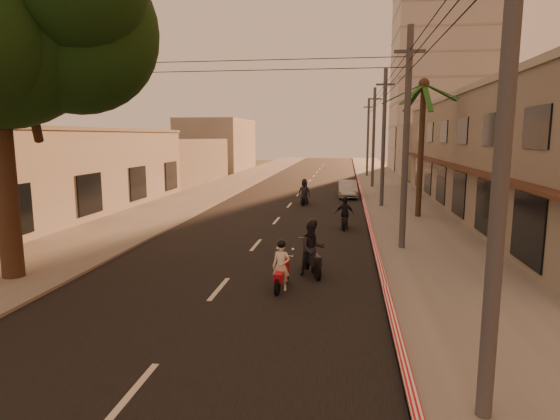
# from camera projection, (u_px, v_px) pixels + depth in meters

# --- Properties ---
(ground) EXTENTS (160.00, 160.00, 0.00)m
(ground) POSITION_uv_depth(u_px,v_px,m) (199.00, 313.00, 12.58)
(ground) COLOR #383023
(ground) RESTS_ON ground
(road) EXTENTS (10.00, 140.00, 0.02)m
(road) POSITION_uv_depth(u_px,v_px,m) (289.00, 205.00, 32.14)
(road) COLOR black
(road) RESTS_ON ground
(sidewalk_right) EXTENTS (5.00, 140.00, 0.12)m
(sidewalk_right) POSITION_uv_depth(u_px,v_px,m) (401.00, 207.00, 31.08)
(sidewalk_right) COLOR slate
(sidewalk_right) RESTS_ON ground
(sidewalk_left) EXTENTS (5.00, 140.00, 0.12)m
(sidewalk_left) POSITION_uv_depth(u_px,v_px,m) (185.00, 202.00, 33.17)
(sidewalk_left) COLOR slate
(sidewalk_left) RESTS_ON ground
(curb_stripe) EXTENTS (0.20, 60.00, 0.20)m
(curb_stripe) POSITION_uv_depth(u_px,v_px,m) (368.00, 218.00, 26.52)
(curb_stripe) COLOR red
(curb_stripe) RESTS_ON ground
(shophouse_row) EXTENTS (8.80, 34.20, 7.30)m
(shophouse_row) POSITION_uv_depth(u_px,v_px,m) (519.00, 154.00, 27.66)
(shophouse_row) COLOR gray
(shophouse_row) RESTS_ON ground
(left_building) EXTENTS (8.20, 24.20, 5.20)m
(left_building) POSITION_uv_depth(u_px,v_px,m) (44.00, 172.00, 27.82)
(left_building) COLOR #9D998E
(left_building) RESTS_ON ground
(distant_tower) EXTENTS (12.10, 12.10, 28.00)m
(distant_tower) POSITION_uv_depth(u_px,v_px,m) (440.00, 66.00, 62.91)
(distant_tower) COLOR #B7B5B2
(distant_tower) RESTS_ON ground
(broadleaf_tree) EXTENTS (9.60, 8.70, 12.10)m
(broadleaf_tree) POSITION_uv_depth(u_px,v_px,m) (5.00, 12.00, 14.28)
(broadleaf_tree) COLOR black
(broadleaf_tree) RESTS_ON ground
(palm_tree) EXTENTS (5.00, 5.00, 8.20)m
(palm_tree) POSITION_uv_depth(u_px,v_px,m) (424.00, 92.00, 25.99)
(palm_tree) COLOR black
(palm_tree) RESTS_ON ground
(utility_poles) EXTENTS (1.20, 48.26, 9.00)m
(utility_poles) POSITION_uv_depth(u_px,v_px,m) (385.00, 108.00, 30.25)
(utility_poles) COLOR #38383A
(utility_poles) RESTS_ON ground
(filler_right) EXTENTS (8.00, 14.00, 6.00)m
(filler_right) POSITION_uv_depth(u_px,v_px,m) (435.00, 151.00, 54.16)
(filler_right) COLOR #9D998E
(filler_right) RESTS_ON ground
(filler_left_near) EXTENTS (8.00, 14.00, 4.40)m
(filler_left_near) POSITION_uv_depth(u_px,v_px,m) (169.00, 161.00, 47.44)
(filler_left_near) COLOR #9D998E
(filler_left_near) RESTS_ON ground
(filler_left_far) EXTENTS (8.00, 14.00, 7.00)m
(filler_left_far) POSITION_uv_depth(u_px,v_px,m) (217.00, 145.00, 64.83)
(filler_left_far) COLOR #9D998E
(filler_left_far) RESTS_ON ground
(scooter_red) EXTENTS (0.67, 1.64, 1.60)m
(scooter_red) POSITION_uv_depth(u_px,v_px,m) (281.00, 268.00, 14.38)
(scooter_red) COLOR black
(scooter_red) RESTS_ON ground
(scooter_mid_a) EXTENTS (1.35, 1.90, 1.96)m
(scooter_mid_a) POSITION_uv_depth(u_px,v_px,m) (312.00, 250.00, 15.92)
(scooter_mid_a) COLOR black
(scooter_mid_a) RESTS_ON ground
(scooter_mid_b) EXTENTS (0.96, 1.73, 1.69)m
(scooter_mid_b) POSITION_uv_depth(u_px,v_px,m) (344.00, 214.00, 23.88)
(scooter_mid_b) COLOR black
(scooter_mid_b) RESTS_ON ground
(scooter_far_a) EXTENTS (0.89, 1.86, 1.82)m
(scooter_far_a) POSITION_uv_depth(u_px,v_px,m) (304.00, 193.00, 32.26)
(scooter_far_a) COLOR black
(scooter_far_a) RESTS_ON ground
(parked_car) EXTENTS (1.70, 4.10, 1.32)m
(parked_car) POSITION_uv_depth(u_px,v_px,m) (348.00, 189.00, 36.20)
(parked_car) COLOR #A2A5AA
(parked_car) RESTS_ON ground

